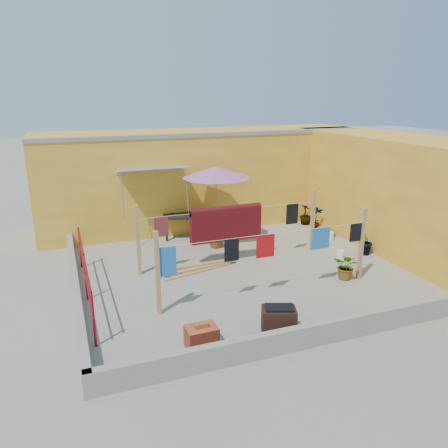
{
  "coord_description": "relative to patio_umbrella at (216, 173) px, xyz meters",
  "views": [
    {
      "loc": [
        -4.15,
        -9.52,
        4.42
      ],
      "look_at": [
        -0.41,
        0.3,
        1.24
      ],
      "focal_mm": 35.0,
      "sensor_mm": 36.0,
      "label": 1
    }
  ],
  "objects": [
    {
      "name": "green_hose",
      "position": [
        3.58,
        -0.56,
        -2.15
      ],
      "size": [
        0.57,
        0.57,
        0.08
      ],
      "color": "#1C7E27",
      "rests_on": "ground"
    },
    {
      "name": "wall_right",
      "position": [
        5.08,
        -2.32,
        -0.58
      ],
      "size": [
        2.4,
        9.0,
        3.2
      ],
      "primitive_type": "cube",
      "color": "gold",
      "rests_on": "ground"
    },
    {
      "name": "water_jug_b",
      "position": [
        3.39,
        -1.01,
        -2.04
      ],
      "size": [
        0.2,
        0.2,
        0.32
      ],
      "color": "silver",
      "rests_on": "ground"
    },
    {
      "name": "parapet_left",
      "position": [
        -4.2,
        -2.32,
        -1.96
      ],
      "size": [
        0.16,
        7.3,
        0.44
      ],
      "primitive_type": "cube",
      "color": "gray",
      "rests_on": "ground"
    },
    {
      "name": "brick_stack",
      "position": [
        -2.18,
        -5.23,
        -1.97
      ],
      "size": [
        0.57,
        0.42,
        0.49
      ],
      "color": "#B24429",
      "rests_on": "ground"
    },
    {
      "name": "plant_right_b",
      "position": [
        3.58,
        -2.42,
        -1.78
      ],
      "size": [
        0.57,
        0.55,
        0.8
      ],
      "primitive_type": "imported",
      "rotation": [
        0.0,
        0.0,
        3.8
      ],
      "color": "#19571A",
      "rests_on": "ground"
    },
    {
      "name": "clothesline_rig",
      "position": [
        -0.25,
        -1.76,
        -1.13
      ],
      "size": [
        5.09,
        2.35,
        1.8
      ],
      "color": "tan",
      "rests_on": "ground"
    },
    {
      "name": "plant_right_c",
      "position": [
        2.08,
        -3.64,
        -1.85
      ],
      "size": [
        0.77,
        0.79,
        0.67
      ],
      "primitive_type": "imported",
      "rotation": [
        0.0,
        0.0,
        5.3
      ],
      "color": "#19571A",
      "rests_on": "ground"
    },
    {
      "name": "parapet_front",
      "position": [
        -0.12,
        -5.9,
        -1.96
      ],
      "size": [
        8.3,
        0.16,
        0.44
      ],
      "primitive_type": "cube",
      "color": "gray",
      "rests_on": "ground"
    },
    {
      "name": "plant_back_b",
      "position": [
        3.58,
        0.8,
        -1.82
      ],
      "size": [
        0.49,
        0.49,
        0.72
      ],
      "primitive_type": "imported",
      "rotation": [
        0.0,
        0.0,
        1.81
      ],
      "color": "#19571A",
      "rests_on": "ground"
    },
    {
      "name": "water_jug_a",
      "position": [
        2.72,
        -2.5,
        -2.05
      ],
      "size": [
        0.2,
        0.2,
        0.31
      ],
      "color": "silver",
      "rests_on": "ground"
    },
    {
      "name": "patio_umbrella",
      "position": [
        0.0,
        0.0,
        0.0
      ],
      "size": [
        2.26,
        2.26,
        2.43
      ],
      "color": "gray",
      "rests_on": "ground"
    },
    {
      "name": "wall_back",
      "position": [
        0.38,
        2.37,
        -0.57
      ],
      "size": [
        11.0,
        3.27,
        3.21
      ],
      "color": "gold",
      "rests_on": "ground"
    },
    {
      "name": "brazier",
      "position": [
        -0.67,
        -5.32,
        -1.9
      ],
      "size": [
        0.74,
        0.62,
        0.57
      ],
      "color": "black",
      "rests_on": "ground"
    },
    {
      "name": "red_railing",
      "position": [
        -3.97,
        -2.52,
        -1.46
      ],
      "size": [
        0.05,
        4.2,
        1.1
      ],
      "color": "#A1101E",
      "rests_on": "ground"
    },
    {
      "name": "white_basin",
      "position": [
        1.54,
        -5.52,
        -2.14
      ],
      "size": [
        0.52,
        0.52,
        0.09
      ],
      "color": "silver",
      "rests_on": "ground"
    },
    {
      "name": "lumber_pile",
      "position": [
        -1.14,
        -1.81,
        -2.12
      ],
      "size": [
        2.08,
        0.62,
        0.13
      ],
      "color": "tan",
      "rests_on": "ground"
    },
    {
      "name": "outdoor_table",
      "position": [
        -0.6,
        0.88,
        -1.5
      ],
      "size": [
        1.77,
        1.21,
        0.76
      ],
      "color": "black",
      "rests_on": "ground"
    },
    {
      "name": "plant_back_a",
      "position": [
        -0.1,
        -0.28,
        -1.79
      ],
      "size": [
        0.87,
        0.81,
        0.79
      ],
      "primitive_type": "imported",
      "rotation": [
        0.0,
        0.0,
        0.32
      ],
      "color": "#19571A",
      "rests_on": "ground"
    },
    {
      "name": "ground",
      "position": [
        -0.12,
        -2.32,
        -2.18
      ],
      "size": [
        80.0,
        80.0,
        0.0
      ],
      "primitive_type": "plane",
      "color": "#9E998E",
      "rests_on": "ground"
    },
    {
      "name": "plant_right_a",
      "position": [
        3.58,
        0.13,
        -1.77
      ],
      "size": [
        0.53,
        0.5,
        0.83
      ],
      "primitive_type": "imported",
      "rotation": [
        0.0,
        0.0,
        2.51
      ],
      "color": "#19571A",
      "rests_on": "ground"
    }
  ]
}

